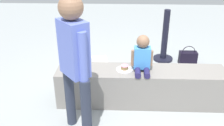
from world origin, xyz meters
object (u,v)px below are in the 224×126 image
object	(u,v)px
water_bottle_near_gift	(76,79)
handbag_black_leather	(188,58)
cake_plate	(125,68)
party_cup_red	(182,77)
cake_box_white	(100,62)
child_seated	(142,56)
adult_standing	(74,57)
water_bottle_far_side	(126,75)
gift_bag	(139,61)

from	to	relation	value
water_bottle_near_gift	handbag_black_leather	bearing A→B (deg)	21.44
cake_plate	party_cup_red	size ratio (longest dim) A/B	2.09
cake_plate	cake_box_white	distance (m)	1.30
child_seated	party_cup_red	bearing A→B (deg)	42.70
child_seated	party_cup_red	world-z (taller)	child_seated
adult_standing	water_bottle_near_gift	world-z (taller)	adult_standing
child_seated	cake_box_white	distance (m)	1.49
party_cup_red	handbag_black_leather	bearing A→B (deg)	69.23
child_seated	party_cup_red	xyz separation A→B (m)	(0.72, 0.66, -0.65)
water_bottle_near_gift	water_bottle_far_side	bearing A→B (deg)	8.44
water_bottle_near_gift	handbag_black_leather	xyz separation A→B (m)	(1.90, 0.75, 0.05)
cake_plate	handbag_black_leather	bearing A→B (deg)	46.22
cake_plate	gift_bag	xyz separation A→B (m)	(0.27, 1.02, -0.37)
adult_standing	cake_box_white	world-z (taller)	adult_standing
cake_plate	gift_bag	bearing A→B (deg)	75.08
water_bottle_near_gift	cake_box_white	size ratio (longest dim) A/B	0.60
water_bottle_near_gift	cake_box_white	world-z (taller)	water_bottle_near_gift
adult_standing	water_bottle_near_gift	xyz separation A→B (m)	(-0.23, 1.09, -0.87)
child_seated	adult_standing	xyz separation A→B (m)	(-0.75, -0.61, 0.25)
child_seated	water_bottle_near_gift	size ratio (longest dim) A/B	2.67
water_bottle_near_gift	water_bottle_far_side	xyz separation A→B (m)	(0.78, 0.12, 0.03)
cake_box_white	handbag_black_leather	xyz separation A→B (m)	(1.58, 0.06, 0.08)
gift_bag	cake_box_white	size ratio (longest dim) A/B	1.08
water_bottle_far_side	cake_box_white	world-z (taller)	water_bottle_far_side
water_bottle_near_gift	cake_box_white	bearing A→B (deg)	64.85
child_seated	water_bottle_far_side	world-z (taller)	child_seated
adult_standing	handbag_black_leather	world-z (taller)	adult_standing
adult_standing	cake_plate	xyz separation A→B (m)	(0.53, 0.63, -0.44)
cake_box_white	party_cup_red	bearing A→B (deg)	-20.20
adult_standing	handbag_black_leather	distance (m)	2.62
adult_standing	child_seated	bearing A→B (deg)	39.09
adult_standing	water_bottle_far_side	size ratio (longest dim) A/B	6.68
cake_plate	child_seated	bearing A→B (deg)	-6.64
adult_standing	cake_box_white	xyz separation A→B (m)	(0.10, 1.77, -0.90)
water_bottle_far_side	party_cup_red	bearing A→B (deg)	4.11
adult_standing	gift_bag	distance (m)	2.01
water_bottle_far_side	handbag_black_leather	distance (m)	1.29
party_cup_red	handbag_black_leather	xyz separation A→B (m)	(0.21, 0.57, 0.07)
cake_plate	party_cup_red	distance (m)	1.22
party_cup_red	cake_box_white	world-z (taller)	same
cake_plate	handbag_black_leather	size ratio (longest dim) A/B	0.63
adult_standing	gift_bag	bearing A→B (deg)	64.24
child_seated	adult_standing	world-z (taller)	adult_standing
child_seated	water_bottle_far_side	bearing A→B (deg)	107.63
child_seated	gift_bag	distance (m)	1.19
gift_bag	water_bottle_near_gift	size ratio (longest dim) A/B	1.81
child_seated	cake_plate	size ratio (longest dim) A/B	2.16
adult_standing	water_bottle_near_gift	size ratio (longest dim) A/B	8.76
cake_box_white	handbag_black_leather	distance (m)	1.59
gift_bag	party_cup_red	xyz separation A→B (m)	(0.66, -0.39, -0.09)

